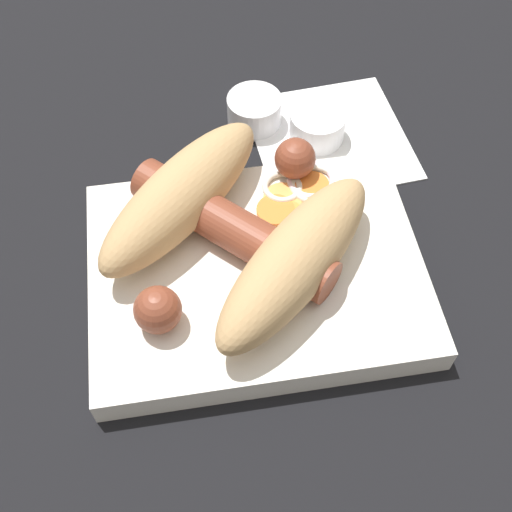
% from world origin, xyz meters
% --- Properties ---
extents(ground_plane, '(3.00, 3.00, 0.00)m').
position_xyz_m(ground_plane, '(0.00, 0.00, 0.00)').
color(ground_plane, black).
extents(food_tray, '(0.26, 0.20, 0.03)m').
position_xyz_m(food_tray, '(0.00, 0.00, 0.01)').
color(food_tray, silver).
rests_on(food_tray, ground_plane).
extents(bread_roll, '(0.24, 0.24, 0.05)m').
position_xyz_m(bread_roll, '(-0.01, 0.02, 0.05)').
color(bread_roll, tan).
rests_on(bread_roll, food_tray).
extents(sausage, '(0.16, 0.16, 0.03)m').
position_xyz_m(sausage, '(-0.01, 0.02, 0.04)').
color(sausage, brown).
rests_on(sausage, food_tray).
extents(pickled_veggies, '(0.08, 0.07, 0.01)m').
position_xyz_m(pickled_veggies, '(0.05, 0.07, 0.03)').
color(pickled_veggies, orange).
rests_on(pickled_veggies, food_tray).
extents(napkin, '(0.15, 0.15, 0.00)m').
position_xyz_m(napkin, '(0.09, 0.15, 0.00)').
color(napkin, white).
rests_on(napkin, ground_plane).
extents(condiment_cup_near, '(0.05, 0.05, 0.03)m').
position_xyz_m(condiment_cup_near, '(0.08, 0.15, 0.01)').
color(condiment_cup_near, white).
rests_on(condiment_cup_near, ground_plane).
extents(condiment_cup_far, '(0.05, 0.05, 0.03)m').
position_xyz_m(condiment_cup_far, '(0.03, 0.18, 0.01)').
color(condiment_cup_far, white).
rests_on(condiment_cup_far, ground_plane).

